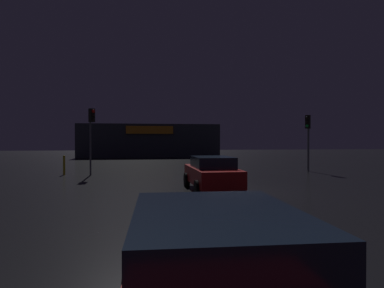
{
  "coord_description": "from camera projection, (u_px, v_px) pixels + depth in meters",
  "views": [
    {
      "loc": [
        -3.71,
        -13.54,
        2.22
      ],
      "look_at": [
        -0.74,
        7.3,
        1.98
      ],
      "focal_mm": 30.4,
      "sensor_mm": 36.0,
      "label": 1
    }
  ],
  "objects": [
    {
      "name": "ground_plane",
      "position": [
        233.0,
        192.0,
        13.96
      ],
      "size": [
        120.0,
        120.0,
        0.0
      ],
      "primitive_type": "plane",
      "color": "black"
    },
    {
      "name": "store_building",
      "position": [
        149.0,
        141.0,
        46.42
      ],
      "size": [
        18.42,
        10.21,
        4.34
      ],
      "color": "#33383D",
      "rests_on": "ground"
    },
    {
      "name": "traffic_signal_opposite",
      "position": [
        92.0,
        125.0,
        20.47
      ],
      "size": [
        0.42,
        0.42,
        4.21
      ],
      "color": "#595B60",
      "rests_on": "ground"
    },
    {
      "name": "traffic_signal_cross_right",
      "position": [
        308.0,
        131.0,
        23.07
      ],
      "size": [
        0.42,
        0.42,
        4.01
      ],
      "color": "#595B60",
      "rests_on": "ground"
    },
    {
      "name": "car_far",
      "position": [
        212.0,
        173.0,
        14.07
      ],
      "size": [
        2.06,
        4.38,
        1.52
      ],
      "color": "#A51414",
      "rests_on": "ground"
    },
    {
      "name": "bollard_kerb_a",
      "position": [
        64.0,
        165.0,
        20.87
      ],
      "size": [
        0.14,
        0.14,
        1.23
      ],
      "primitive_type": "cylinder",
      "color": "gold",
      "rests_on": "ground"
    }
  ]
}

